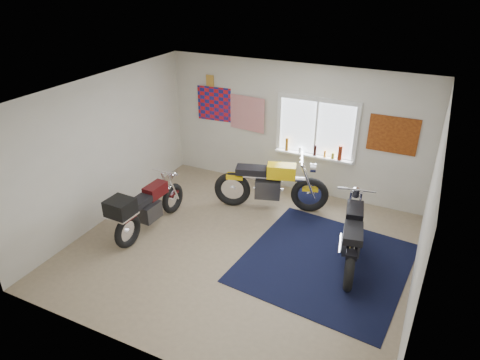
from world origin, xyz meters
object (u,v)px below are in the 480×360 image
at_px(yellow_triumph, 270,186).
at_px(maroon_tourer, 145,208).
at_px(black_chrome_bike, 352,236).
at_px(navy_rug, 325,262).

relative_size(yellow_triumph, maroon_tourer, 1.16).
height_order(black_chrome_bike, maroon_tourer, black_chrome_bike).
bearing_deg(maroon_tourer, navy_rug, -78.64).
bearing_deg(yellow_triumph, black_chrome_bike, -45.73).
distance_m(yellow_triumph, maroon_tourer, 2.44).
bearing_deg(maroon_tourer, yellow_triumph, -41.52).
height_order(yellow_triumph, black_chrome_bike, yellow_triumph).
xyz_separation_m(navy_rug, maroon_tourer, (-3.18, -0.50, 0.50)).
height_order(navy_rug, maroon_tourer, maroon_tourer).
distance_m(navy_rug, yellow_triumph, 2.01).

